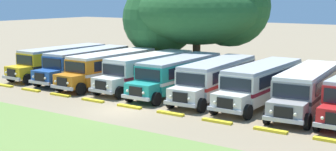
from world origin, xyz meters
name	(u,v)px	position (x,y,z in m)	size (l,w,h in m)	color
ground_plane	(121,110)	(0.00, 0.00, 0.00)	(220.00, 220.00, 0.00)	#937F60
foreground_grass_strip	(37,136)	(0.00, -7.23, 0.00)	(80.00, 8.33, 0.01)	olive
parked_bus_slot_0	(62,60)	(-13.71, 7.43, 1.58)	(2.99, 10.88, 2.82)	yellow
parked_bus_slot_1	(86,63)	(-10.30, 7.33, 1.58)	(3.00, 10.88, 2.82)	#23519E
parked_bus_slot_2	(111,67)	(-6.88, 6.88, 1.58)	(2.79, 10.85, 2.82)	orange
parked_bus_slot_3	(148,69)	(-3.26, 7.53, 1.58)	(3.03, 10.89, 2.82)	silver
parked_bus_slot_4	(179,73)	(0.03, 7.20, 1.58)	(2.84, 10.86, 2.82)	teal
parked_bus_slot_5	(217,77)	(3.43, 7.30, 1.58)	(3.23, 10.92, 2.82)	silver
parked_bus_slot_6	(262,82)	(7.05, 7.43, 1.58)	(2.72, 10.84, 2.82)	silver
parked_bus_slot_7	(308,87)	(10.46, 7.22, 1.58)	(3.36, 10.94, 2.82)	#9E9993
curb_wheelstop_0	(5,85)	(-13.85, 0.91, 0.07)	(2.00, 0.36, 0.15)	yellow
curb_wheelstop_1	(31,90)	(-10.39, 0.91, 0.07)	(2.00, 0.36, 0.15)	yellow
curb_wheelstop_2	(60,95)	(-6.93, 0.91, 0.07)	(2.00, 0.36, 0.15)	yellow
curb_wheelstop_3	(93,100)	(-3.46, 0.91, 0.07)	(2.00, 0.36, 0.15)	yellow
curb_wheelstop_4	(129,106)	(0.00, 0.91, 0.07)	(2.00, 0.36, 0.15)	yellow
curb_wheelstop_5	(170,113)	(3.46, 0.91, 0.07)	(2.00, 0.36, 0.15)	yellow
curb_wheelstop_6	(217,121)	(6.93, 0.91, 0.07)	(2.00, 0.36, 0.15)	yellow
curb_wheelstop_7	(270,130)	(10.39, 0.91, 0.07)	(2.00, 0.36, 0.15)	yellow
curb_wheelstop_8	(332,141)	(13.85, 0.91, 0.07)	(2.00, 0.36, 0.15)	yellow
broad_shade_tree	(199,12)	(-3.47, 16.18, 6.21)	(14.29, 12.54, 10.63)	brown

